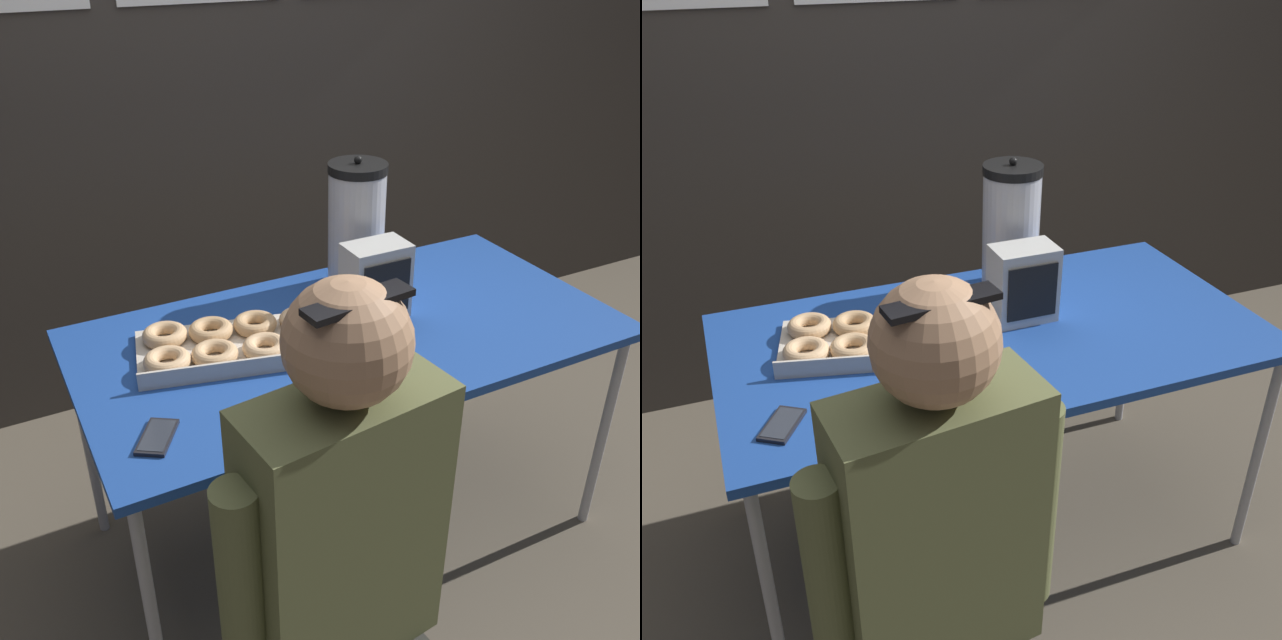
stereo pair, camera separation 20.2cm
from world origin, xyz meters
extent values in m
plane|color=brown|center=(0.00, 0.00, 0.00)|extent=(12.00, 12.00, 0.00)
cube|color=#38332D|center=(0.00, 1.16, 1.21)|extent=(6.00, 0.10, 2.42)
cube|color=#1E479E|center=(0.00, 0.00, 0.76)|extent=(1.58, 0.82, 0.03)
cylinder|color=#ADADB2|center=(-0.74, -0.36, 0.37)|extent=(0.03, 0.03, 0.75)
cylinder|color=#ADADB2|center=(0.74, -0.36, 0.37)|extent=(0.03, 0.03, 0.75)
cylinder|color=#ADADB2|center=(-0.74, 0.36, 0.37)|extent=(0.03, 0.03, 0.75)
cylinder|color=#ADADB2|center=(0.74, 0.36, 0.37)|extent=(0.03, 0.03, 0.75)
cube|color=beige|center=(-0.33, 0.05, 0.78)|extent=(0.60, 0.41, 0.02)
cube|color=beige|center=(-0.36, -0.08, 0.81)|extent=(0.54, 0.14, 0.04)
torus|color=#E8BA87|center=(-0.54, 0.03, 0.81)|extent=(0.15, 0.15, 0.04)
torus|color=#DEB07D|center=(-0.42, 0.01, 0.81)|extent=(0.18, 0.18, 0.04)
torus|color=#EBBD8A|center=(-0.28, -0.02, 0.81)|extent=(0.18, 0.18, 0.04)
torus|color=#ECBE8B|center=(-0.16, -0.06, 0.81)|extent=(0.13, 0.13, 0.04)
torus|color=#DFB17E|center=(-0.51, 0.16, 0.81)|extent=(0.16, 0.16, 0.04)
torus|color=tan|center=(-0.38, 0.13, 0.81)|extent=(0.17, 0.17, 0.04)
torus|color=tan|center=(-0.26, 0.11, 0.81)|extent=(0.18, 0.18, 0.04)
torus|color=#EDBF8C|center=(-0.13, 0.07, 0.81)|extent=(0.15, 0.15, 0.04)
cylinder|color=silver|center=(0.16, 0.25, 0.96)|extent=(0.18, 0.18, 0.38)
cylinder|color=black|center=(0.16, 0.25, 1.17)|extent=(0.19, 0.19, 0.03)
sphere|color=black|center=(0.16, 0.25, 1.19)|extent=(0.03, 0.03, 0.03)
cylinder|color=black|center=(0.16, 0.16, 0.84)|extent=(0.02, 0.04, 0.02)
cube|color=black|center=(-0.65, -0.23, 0.78)|extent=(0.13, 0.15, 0.01)
cube|color=#2D333D|center=(-0.65, -0.23, 0.79)|extent=(0.11, 0.13, 0.00)
cube|color=silver|center=(0.11, 0.05, 0.89)|extent=(0.19, 0.12, 0.23)
cube|color=black|center=(0.11, -0.01, 0.89)|extent=(0.15, 0.01, 0.17)
cube|color=#60663D|center=(-0.41, -0.70, 0.80)|extent=(0.41, 0.22, 0.63)
sphere|color=tan|center=(-0.41, -0.70, 1.22)|extent=(0.22, 0.22, 0.22)
cube|color=black|center=(-0.41, -0.73, 1.31)|extent=(0.19, 0.07, 0.01)
cylinder|color=#60663D|center=(-0.19, -0.67, 0.76)|extent=(0.09, 0.09, 0.51)
cylinder|color=#60663D|center=(-0.64, -0.72, 0.76)|extent=(0.09, 0.09, 0.51)
camera|label=1|loc=(-0.91, -1.56, 1.83)|focal=40.00mm
camera|label=2|loc=(-0.73, -1.64, 1.83)|focal=40.00mm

